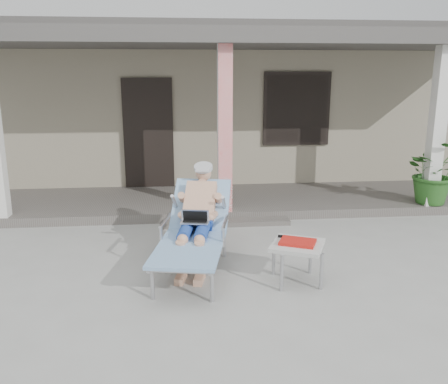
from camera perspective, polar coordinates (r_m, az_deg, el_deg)
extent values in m
plane|color=#9E9E99|center=(5.80, 2.23, -9.59)|extent=(60.00, 60.00, 0.00)
cube|color=gray|center=(11.81, -2.02, 10.06)|extent=(10.00, 5.00, 3.00)
cube|color=#474442|center=(11.81, -2.10, 18.07)|extent=(10.40, 5.40, 0.30)
cube|color=black|center=(9.32, -9.07, 6.96)|extent=(0.95, 0.06, 2.10)
cube|color=black|center=(9.55, 8.73, 9.86)|extent=(1.20, 0.06, 1.30)
cube|color=black|center=(9.54, 8.74, 9.85)|extent=(1.32, 0.05, 1.42)
cube|color=#605B56|center=(8.59, -0.47, -1.11)|extent=(10.00, 2.00, 0.15)
cube|color=red|center=(7.50, 0.10, 7.40)|extent=(0.22, 0.22, 2.61)
cube|color=silver|center=(8.58, 24.24, 7.02)|extent=(0.22, 0.22, 2.61)
cube|color=#474442|center=(8.31, -0.51, 17.90)|extent=(10.00, 2.30, 0.24)
cube|color=#605B56|center=(7.51, 0.32, -3.68)|extent=(2.00, 0.30, 0.07)
cylinder|color=#B7B7BC|center=(5.13, -8.61, -10.73)|extent=(0.04, 0.04, 0.38)
cylinder|color=#B7B7BC|center=(5.02, -1.46, -11.16)|extent=(0.04, 0.04, 0.38)
cylinder|color=#B7B7BC|center=(6.28, -5.75, -5.90)|extent=(0.04, 0.04, 0.38)
cylinder|color=#B7B7BC|center=(6.19, 0.03, -6.13)|extent=(0.04, 0.04, 0.38)
cube|color=#B7B7BC|center=(5.41, -4.19, -6.94)|extent=(0.86, 1.34, 0.03)
cube|color=#82AAC9|center=(5.40, -4.20, -6.69)|extent=(0.97, 1.39, 0.04)
cube|color=#B7B7BC|center=(6.18, -2.80, -1.89)|extent=(0.74, 0.70, 0.50)
cube|color=#82AAC9|center=(6.17, -2.81, -1.58)|extent=(0.85, 0.79, 0.57)
cylinder|color=#B1B1B4|center=(6.34, -2.47, 3.02)|extent=(0.29, 0.29, 0.13)
cube|color=silver|center=(5.75, -3.48, -3.54)|extent=(0.38, 0.30, 0.24)
cube|color=#B7B7B2|center=(5.44, 8.83, -6.35)|extent=(0.74, 0.74, 0.04)
cylinder|color=#B7B7BC|center=(5.28, 6.97, -9.67)|extent=(0.04, 0.04, 0.42)
cylinder|color=#B7B7BC|center=(5.39, 11.64, -9.36)|extent=(0.04, 0.04, 0.42)
cylinder|color=#B7B7BC|center=(5.68, 6.00, -7.89)|extent=(0.04, 0.04, 0.42)
cylinder|color=#B7B7BC|center=(5.78, 10.35, -7.64)|extent=(0.04, 0.04, 0.42)
cube|color=red|center=(5.43, 8.85, -5.97)|extent=(0.47, 0.42, 0.03)
cube|color=black|center=(5.56, 8.48, -5.52)|extent=(0.36, 0.18, 0.04)
imported|color=#26591E|center=(8.83, 24.05, 2.23)|extent=(1.09, 0.97, 1.10)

